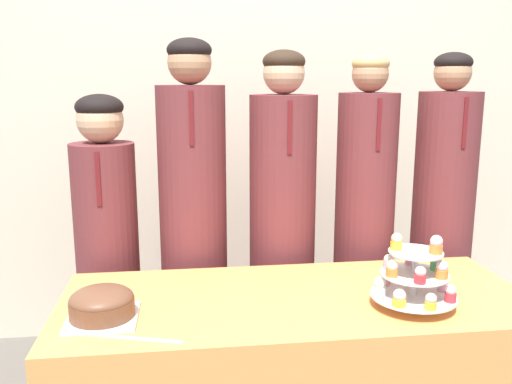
% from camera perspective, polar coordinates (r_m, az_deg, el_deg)
% --- Properties ---
extents(wall_back, '(9.00, 0.06, 2.70)m').
position_cam_1_polar(wall_back, '(3.11, -0.45, 9.63)').
color(wall_back, beige).
rests_on(wall_back, ground_plane).
extents(round_cake, '(0.22, 0.22, 0.11)m').
position_cam_1_polar(round_cake, '(1.85, -15.92, -11.26)').
color(round_cake, white).
rests_on(round_cake, table).
extents(cake_knife, '(0.30, 0.11, 0.01)m').
position_cam_1_polar(cake_knife, '(1.73, -14.46, -14.55)').
color(cake_knife, silver).
rests_on(cake_knife, table).
extents(cupcake_stand, '(0.29, 0.29, 0.26)m').
position_cam_1_polar(cupcake_stand, '(1.92, 16.30, -8.50)').
color(cupcake_stand, silver).
rests_on(cupcake_stand, table).
extents(student_0, '(0.27, 0.28, 1.41)m').
position_cam_1_polar(student_0, '(2.50, -15.30, -6.89)').
color(student_0, brown).
rests_on(student_0, ground_plane).
extents(student_1, '(0.30, 0.30, 1.64)m').
position_cam_1_polar(student_1, '(2.44, -6.57, -4.54)').
color(student_1, brown).
rests_on(student_1, ground_plane).
extents(student_2, '(0.30, 0.30, 1.59)m').
position_cam_1_polar(student_2, '(2.49, 2.77, -4.79)').
color(student_2, brown).
rests_on(student_2, ground_plane).
extents(student_3, '(0.27, 0.28, 1.58)m').
position_cam_1_polar(student_3, '(2.58, 11.25, -4.50)').
color(student_3, brown).
rests_on(student_3, ground_plane).
extents(student_4, '(0.28, 0.29, 1.59)m').
position_cam_1_polar(student_4, '(2.73, 18.91, -4.01)').
color(student_4, brown).
rests_on(student_4, ground_plane).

